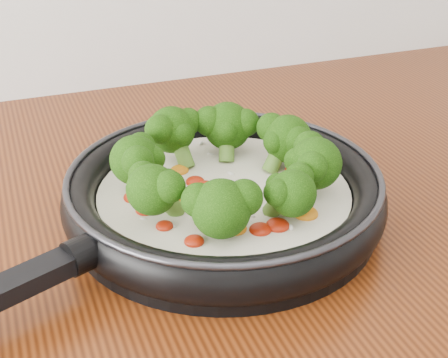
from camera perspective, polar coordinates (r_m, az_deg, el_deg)
name	(u,v)px	position (r m, az deg, el deg)	size (l,w,h in m)	color
skillet	(222,189)	(0.69, -0.16, -0.95)	(0.58, 0.46, 0.10)	black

